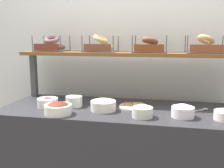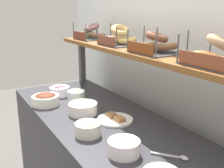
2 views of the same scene
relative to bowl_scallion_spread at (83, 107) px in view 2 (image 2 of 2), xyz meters
name	(u,v)px [view 2 (image 2 of 2)]	position (x,y,z in m)	size (l,w,h in m)	color
back_wall	(167,57)	(0.11, 0.63, 0.30)	(3.06, 0.06, 2.40)	white
shelf_riser_left	(82,62)	(-0.76, 0.35, 0.15)	(0.05, 0.05, 0.40)	#4C4C51
upper_shelf	(136,51)	(0.11, 0.35, 0.37)	(1.82, 0.32, 0.03)	brown
bowl_scallion_spread	(83,107)	(0.00, 0.00, 0.00)	(0.20, 0.20, 0.09)	white
bowl_fruit_salad	(76,96)	(-0.26, 0.06, 0.00)	(0.13, 0.13, 0.09)	white
bowl_cream_cheese	(124,146)	(0.59, -0.05, 0.00)	(0.16, 0.16, 0.09)	white
bowl_chocolate_spread	(46,99)	(-0.30, -0.16, 0.00)	(0.20, 0.20, 0.09)	white
bowl_potato_salad	(88,128)	(0.31, -0.11, 0.00)	(0.15, 0.15, 0.09)	silver
bowl_beet_salad	(60,91)	(-0.46, 0.00, -0.01)	(0.16, 0.16, 0.08)	white
serving_plate_white	(115,119)	(0.22, 0.12, -0.04)	(0.23, 0.23, 0.04)	white
serving_spoon_near_plate	(176,157)	(0.74, 0.14, -0.04)	(0.15, 0.12, 0.01)	#B7B7BC
bagel_basket_poppy	(91,34)	(-0.57, 0.36, 0.43)	(0.28, 0.25, 0.15)	#4C4C51
bagel_basket_plain	(120,38)	(-0.11, 0.36, 0.43)	(0.28, 0.26, 0.16)	#4C4C51
bagel_basket_cinnamon_raisin	(156,45)	(0.32, 0.34, 0.43)	(0.28, 0.24, 0.14)	#4C4C51
bagel_basket_sesame	(219,56)	(0.77, 0.34, 0.43)	(0.31, 0.26, 0.15)	#4C4C51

